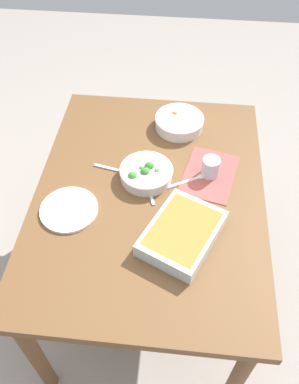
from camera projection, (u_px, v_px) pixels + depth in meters
ground_plane at (150, 282)px, 2.13m from camera, size 6.00×6.00×0.00m
dining_table at (150, 206)px, 1.64m from camera, size 1.20×0.90×0.74m
placemat at (209, 174)px, 1.63m from camera, size 0.32×0.26×0.00m
stew_bowl at (179, 122)px, 1.80m from camera, size 0.22×0.22×0.06m
broccoli_bowl at (146, 173)px, 1.60m from camera, size 0.22×0.22×0.07m
baking_dish at (182, 233)px, 1.40m from camera, size 0.36×0.33×0.06m
drink_cup at (210, 168)px, 1.60m from camera, size 0.07×0.07×0.08m
side_plate at (69, 209)px, 1.51m from camera, size 0.22×0.22×0.01m
spoon_by_stew at (178, 133)px, 1.79m from camera, size 0.18×0.03×0.01m
spoon_by_broccoli at (120, 171)px, 1.64m from camera, size 0.06×0.18×0.01m
spoon_spare at (192, 179)px, 1.61m from camera, size 0.10×0.16×0.01m
fork_on_table at (148, 185)px, 1.59m from camera, size 0.17×0.07×0.01m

